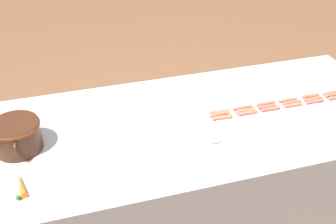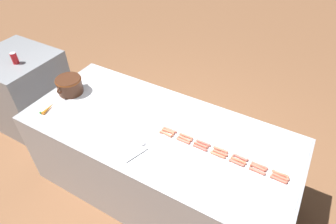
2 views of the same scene
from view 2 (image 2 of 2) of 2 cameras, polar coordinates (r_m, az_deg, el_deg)
The scene contains 28 objects.
ground_plane at distance 3.16m, azimuth -1.69°, elevation -14.65°, with size 20.00×20.00×0.00m, color brown.
griddle_counter at distance 2.81m, azimuth -1.86°, elevation -9.61°, with size 1.08×2.45×0.88m.
back_cabinet at distance 3.93m, azimuth -26.60°, elevation 3.65°, with size 0.78×0.84×0.99m, color gray.
hot_dog_0 at distance 2.27m, azimuth 21.36°, elevation -12.52°, with size 0.03×0.13×0.02m.
hot_dog_1 at distance 2.26m, azimuth 17.47°, elevation -11.25°, with size 0.02×0.13×0.02m.
hot_dog_2 at distance 2.27m, azimuth 13.61°, elevation -9.86°, with size 0.03×0.13×0.02m.
hot_dog_3 at distance 2.29m, azimuth 9.96°, elevation -8.47°, with size 0.02×0.13×0.02m.
hot_dog_4 at distance 2.32m, azimuth 6.44°, elevation -7.12°, with size 0.03×0.13×0.02m.
hot_dog_5 at distance 2.36m, azimuth 3.02°, elevation -5.77°, with size 0.02×0.13×0.02m.
hot_dog_6 at distance 2.42m, azimuth -0.41°, elevation -4.41°, with size 0.03×0.13×0.02m.
hot_dog_7 at distance 2.28m, azimuth 21.65°, elevation -12.07°, with size 0.03×0.13×0.02m.
hot_dog_8 at distance 2.28m, azimuth 17.61°, elevation -10.62°, with size 0.03×0.13×0.02m.
hot_dog_9 at distance 2.29m, azimuth 13.97°, elevation -9.42°, with size 0.03×0.13×0.02m.
hot_dog_10 at distance 2.31m, azimuth 10.43°, elevation -8.08°, with size 0.02×0.13×0.02m.
hot_dog_11 at distance 2.34m, azimuth 6.61°, elevation -6.60°, with size 0.03×0.13×0.02m.
hot_dog_12 at distance 2.38m, azimuth 3.37°, elevation -5.37°, with size 0.03×0.13×0.02m.
hot_dog_13 at distance 2.44m, azimuth -0.00°, elevation -3.93°, with size 0.03×0.13×0.02m.
hot_dog_14 at distance 2.30m, azimuth 21.67°, elevation -11.52°, with size 0.03×0.13×0.02m.
hot_dog_15 at distance 2.30m, azimuth 17.92°, elevation -10.20°, with size 0.03×0.13×0.02m.
hot_dog_16 at distance 2.31m, azimuth 14.33°, elevation -8.83°, with size 0.03×0.13×0.02m.
hot_dog_17 at distance 2.33m, azimuth 10.52°, elevation -7.45°, with size 0.03×0.13×0.02m.
hot_dog_18 at distance 2.36m, azimuth 7.11°, elevation -6.16°, with size 0.02×0.13×0.02m.
hot_dog_19 at distance 2.40m, azimuth 3.66°, elevation -4.85°, with size 0.02×0.13×0.02m.
hot_dog_20 at distance 2.45m, azimuth 0.38°, elevation -3.60°, with size 0.03×0.13×0.02m.
bean_pot at distance 2.99m, azimuth -19.22°, elevation 5.26°, with size 0.32×0.26×0.16m.
serving_spoon at distance 2.33m, azimuth -5.60°, elevation -6.99°, with size 0.27×0.12×0.02m.
carrot at distance 2.88m, azimuth -22.97°, elevation 0.70°, with size 0.18×0.06×0.03m.
soda_can at distance 3.50m, azimuth -28.49°, elevation 9.50°, with size 0.07×0.07×0.13m.
Camera 2 is at (-1.50, -0.95, 2.62)m, focal length 30.31 mm.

